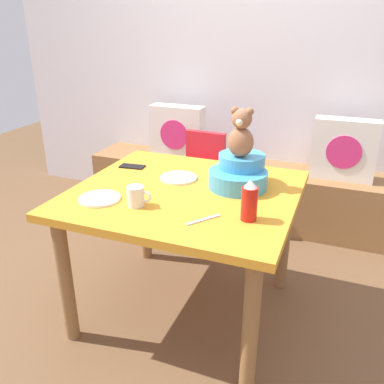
# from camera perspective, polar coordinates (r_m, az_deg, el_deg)

# --- Properties ---
(ground_plane) EXTENTS (8.00, 8.00, 0.00)m
(ground_plane) POSITION_cam_1_polar(r_m,az_deg,el_deg) (2.44, -0.89, -15.99)
(ground_plane) COLOR brown
(back_wall) EXTENTS (4.40, 0.10, 2.60)m
(back_wall) POSITION_cam_1_polar(r_m,az_deg,el_deg) (3.37, 9.41, 18.76)
(back_wall) COLOR silver
(back_wall) RESTS_ON ground_plane
(window_bench) EXTENTS (2.60, 0.44, 0.46)m
(window_bench) POSITION_cam_1_polar(r_m,az_deg,el_deg) (3.36, 7.24, 0.00)
(window_bench) COLOR olive
(window_bench) RESTS_ON ground_plane
(pillow_floral_left) EXTENTS (0.44, 0.15, 0.44)m
(pillow_floral_left) POSITION_cam_1_polar(r_m,az_deg,el_deg) (3.37, -2.07, 8.34)
(pillow_floral_left) COLOR white
(pillow_floral_left) RESTS_ON window_bench
(pillow_floral_right) EXTENTS (0.44, 0.15, 0.44)m
(pillow_floral_right) POSITION_cam_1_polar(r_m,az_deg,el_deg) (3.11, 20.62, 5.60)
(pillow_floral_right) COLOR white
(pillow_floral_right) RESTS_ON window_bench
(book_stack) EXTENTS (0.20, 0.14, 0.09)m
(book_stack) POSITION_cam_1_polar(r_m,az_deg,el_deg) (3.27, 7.10, 4.47)
(book_stack) COLOR #384692
(book_stack) RESTS_ON window_bench
(dining_table) EXTENTS (1.11, 1.03, 0.74)m
(dining_table) POSITION_cam_1_polar(r_m,az_deg,el_deg) (2.10, -1.00, -2.39)
(dining_table) COLOR orange
(dining_table) RESTS_ON ground_plane
(highchair) EXTENTS (0.34, 0.46, 0.79)m
(highchair) POSITION_cam_1_polar(r_m,az_deg,el_deg) (2.93, 0.91, 2.79)
(highchair) COLOR red
(highchair) RESTS_ON ground_plane
(infant_seat_teal) EXTENTS (0.30, 0.33, 0.16)m
(infant_seat_teal) POSITION_cam_1_polar(r_m,az_deg,el_deg) (2.09, 6.65, 2.66)
(infant_seat_teal) COLOR #3D95CA
(infant_seat_teal) RESTS_ON dining_table
(teddy_bear) EXTENTS (0.13, 0.12, 0.25)m
(teddy_bear) POSITION_cam_1_polar(r_m,az_deg,el_deg) (2.03, 6.91, 8.12)
(teddy_bear) COLOR #935F42
(teddy_bear) RESTS_ON infant_seat_teal
(ketchup_bottle) EXTENTS (0.07, 0.07, 0.18)m
(ketchup_bottle) POSITION_cam_1_polar(r_m,az_deg,el_deg) (1.73, 8.08, -1.28)
(ketchup_bottle) COLOR red
(ketchup_bottle) RESTS_ON dining_table
(coffee_mug) EXTENTS (0.12, 0.08, 0.09)m
(coffee_mug) POSITION_cam_1_polar(r_m,az_deg,el_deg) (1.88, -7.84, -0.60)
(coffee_mug) COLOR silver
(coffee_mug) RESTS_ON dining_table
(dinner_plate_near) EXTENTS (0.20, 0.20, 0.01)m
(dinner_plate_near) POSITION_cam_1_polar(r_m,az_deg,el_deg) (2.20, -1.90, 2.01)
(dinner_plate_near) COLOR white
(dinner_plate_near) RESTS_ON dining_table
(dinner_plate_far) EXTENTS (0.20, 0.20, 0.01)m
(dinner_plate_far) POSITION_cam_1_polar(r_m,az_deg,el_deg) (1.99, -12.86, -0.90)
(dinner_plate_far) COLOR white
(dinner_plate_far) RESTS_ON dining_table
(cell_phone) EXTENTS (0.15, 0.08, 0.01)m
(cell_phone) POSITION_cam_1_polar(r_m,az_deg,el_deg) (2.40, -8.41, 3.57)
(cell_phone) COLOR black
(cell_phone) RESTS_ON dining_table
(table_fork) EXTENTS (0.11, 0.15, 0.01)m
(table_fork) POSITION_cam_1_polar(r_m,az_deg,el_deg) (1.75, 1.61, -3.91)
(table_fork) COLOR silver
(table_fork) RESTS_ON dining_table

